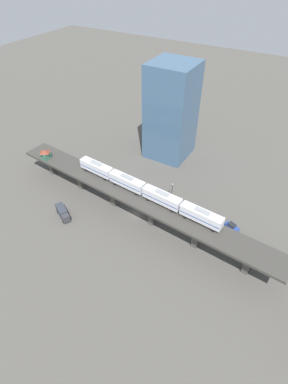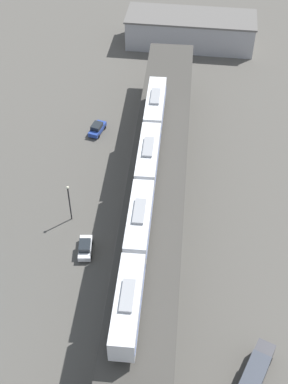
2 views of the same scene
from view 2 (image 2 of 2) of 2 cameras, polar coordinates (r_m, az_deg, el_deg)
name	(u,v)px [view 2 (image 2 of 2)]	position (r m, az deg, el deg)	size (l,w,h in m)	color
ground_plane	(152,253)	(78.36, 0.85, -6.54)	(400.00, 400.00, 0.00)	#4C4944
elevated_viaduct	(152,221)	(72.81, 0.89, -3.10)	(16.39, 92.38, 8.37)	#393733
subway_train	(144,186)	(72.13, 0.00, 0.59)	(7.15, 49.85, 4.45)	silver
street_car_blue	(97,128)	(98.64, -5.01, 6.78)	(3.20, 4.75, 1.89)	#233D93
street_car_white	(85,247)	(78.28, -6.30, -5.90)	(1.99, 4.42, 1.89)	silver
delivery_truck	(256,371)	(67.58, 11.85, -18.20)	(5.37, 7.41, 3.20)	#333338
street_lamp	(69,200)	(80.65, -7.98, -0.87)	(0.44, 0.44, 6.94)	black
warehouse_building	(190,30)	(125.03, 4.97, 16.84)	(29.60, 13.64, 6.80)	#99999E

